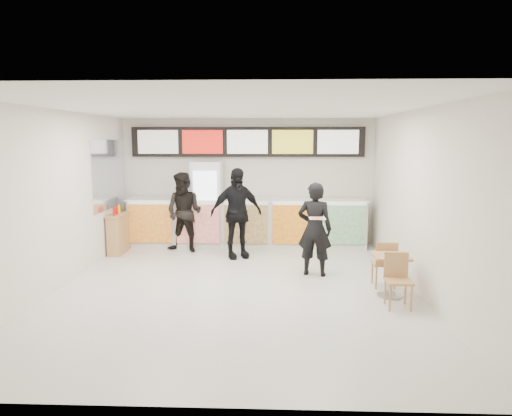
{
  "coord_description": "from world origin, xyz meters",
  "views": [
    {
      "loc": [
        0.61,
        -7.45,
        2.5
      ],
      "look_at": [
        0.28,
        1.2,
        1.2
      ],
      "focal_mm": 32.0,
      "sensor_mm": 36.0,
      "label": 1
    }
  ],
  "objects_px": {
    "customer_left": "(184,212)",
    "cafe_table": "(391,268)",
    "drinks_fridge": "(207,204)",
    "customer_main": "(315,229)",
    "service_counter": "(247,222)",
    "condiment_ledge": "(118,233)",
    "customer_mid": "(236,213)"
  },
  "relations": [
    {
      "from": "customer_left",
      "to": "cafe_table",
      "type": "xyz_separation_m",
      "value": [
        3.87,
        -2.86,
        -0.42
      ]
    },
    {
      "from": "customer_left",
      "to": "condiment_ledge",
      "type": "distance_m",
      "value": 1.53
    },
    {
      "from": "cafe_table",
      "to": "condiment_ledge",
      "type": "height_order",
      "value": "condiment_ledge"
    },
    {
      "from": "service_counter",
      "to": "condiment_ledge",
      "type": "height_order",
      "value": "service_counter"
    },
    {
      "from": "drinks_fridge",
      "to": "customer_main",
      "type": "xyz_separation_m",
      "value": [
        2.32,
        -2.27,
        -0.13
      ]
    },
    {
      "from": "customer_mid",
      "to": "condiment_ledge",
      "type": "height_order",
      "value": "customer_mid"
    },
    {
      "from": "customer_mid",
      "to": "condiment_ledge",
      "type": "distance_m",
      "value": 2.72
    },
    {
      "from": "service_counter",
      "to": "customer_left",
      "type": "relative_size",
      "value": 3.11
    },
    {
      "from": "customer_main",
      "to": "customer_mid",
      "type": "bearing_deg",
      "value": -24.43
    },
    {
      "from": "drinks_fridge",
      "to": "customer_mid",
      "type": "relative_size",
      "value": 1.04
    },
    {
      "from": "customer_main",
      "to": "condiment_ledge",
      "type": "bearing_deg",
      "value": -5.95
    },
    {
      "from": "drinks_fridge",
      "to": "customer_left",
      "type": "bearing_deg",
      "value": -128.19
    },
    {
      "from": "cafe_table",
      "to": "condiment_ledge",
      "type": "xyz_separation_m",
      "value": [
        -5.32,
        2.66,
        -0.03
      ]
    },
    {
      "from": "customer_mid",
      "to": "condiment_ledge",
      "type": "relative_size",
      "value": 1.84
    },
    {
      "from": "drinks_fridge",
      "to": "cafe_table",
      "type": "xyz_separation_m",
      "value": [
        3.43,
        -3.42,
        -0.53
      ]
    },
    {
      "from": "service_counter",
      "to": "customer_left",
      "type": "xyz_separation_m",
      "value": [
        -1.37,
        -0.54,
        0.32
      ]
    },
    {
      "from": "service_counter",
      "to": "cafe_table",
      "type": "bearing_deg",
      "value": -53.67
    },
    {
      "from": "drinks_fridge",
      "to": "service_counter",
      "type": "bearing_deg",
      "value": -0.99
    },
    {
      "from": "service_counter",
      "to": "cafe_table",
      "type": "relative_size",
      "value": 3.99
    },
    {
      "from": "customer_left",
      "to": "condiment_ledge",
      "type": "relative_size",
      "value": 1.71
    },
    {
      "from": "drinks_fridge",
      "to": "condiment_ledge",
      "type": "relative_size",
      "value": 1.91
    },
    {
      "from": "customer_mid",
      "to": "customer_left",
      "type": "bearing_deg",
      "value": 135.3
    },
    {
      "from": "service_counter",
      "to": "customer_mid",
      "type": "xyz_separation_m",
      "value": [
        -0.17,
        -1.03,
        0.39
      ]
    },
    {
      "from": "condiment_ledge",
      "to": "customer_left",
      "type": "bearing_deg",
      "value": 7.75
    },
    {
      "from": "customer_main",
      "to": "customer_left",
      "type": "relative_size",
      "value": 0.97
    },
    {
      "from": "customer_main",
      "to": "cafe_table",
      "type": "distance_m",
      "value": 1.65
    },
    {
      "from": "customer_left",
      "to": "cafe_table",
      "type": "distance_m",
      "value": 4.83
    },
    {
      "from": "drinks_fridge",
      "to": "condiment_ledge",
      "type": "distance_m",
      "value": 2.1
    },
    {
      "from": "drinks_fridge",
      "to": "customer_main",
      "type": "bearing_deg",
      "value": -44.49
    },
    {
      "from": "service_counter",
      "to": "customer_mid",
      "type": "relative_size",
      "value": 2.89
    },
    {
      "from": "service_counter",
      "to": "customer_main",
      "type": "height_order",
      "value": "customer_main"
    },
    {
      "from": "customer_main",
      "to": "condiment_ledge",
      "type": "relative_size",
      "value": 1.67
    }
  ]
}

